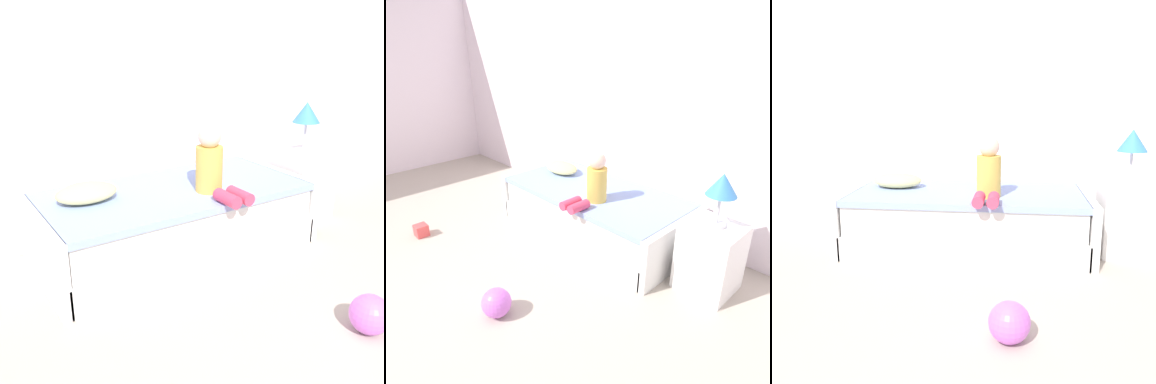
# 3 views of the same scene
# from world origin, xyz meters

# --- Properties ---
(wall_rear) EXTENTS (7.20, 0.10, 2.90)m
(wall_rear) POSITION_xyz_m (0.00, 2.60, 1.45)
(wall_rear) COLOR white
(wall_rear) RESTS_ON ground
(bed) EXTENTS (2.11, 1.00, 0.50)m
(bed) POSITION_xyz_m (-0.01, 2.00, 0.25)
(bed) COLOR white
(bed) RESTS_ON ground
(nightstand) EXTENTS (0.44, 0.44, 0.60)m
(nightstand) POSITION_xyz_m (1.34, 1.99, 0.30)
(nightstand) COLOR white
(nightstand) RESTS_ON ground
(table_lamp) EXTENTS (0.24, 0.24, 0.45)m
(table_lamp) POSITION_xyz_m (1.34, 1.99, 0.94)
(table_lamp) COLOR silver
(table_lamp) RESTS_ON nightstand
(child_figure) EXTENTS (0.20, 0.51, 0.50)m
(child_figure) POSITION_xyz_m (0.18, 1.77, 0.70)
(child_figure) COLOR gold
(child_figure) RESTS_ON bed
(pillow) EXTENTS (0.44, 0.30, 0.13)m
(pillow) POSITION_xyz_m (-0.66, 2.10, 0.56)
(pillow) COLOR #F2E58C
(pillow) RESTS_ON bed
(toy_ball) EXTENTS (0.23, 0.23, 0.23)m
(toy_ball) POSITION_xyz_m (0.38, 0.50, 0.12)
(toy_ball) COLOR #CC66D8
(toy_ball) RESTS_ON ground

